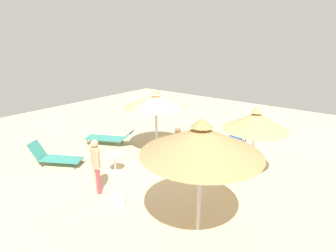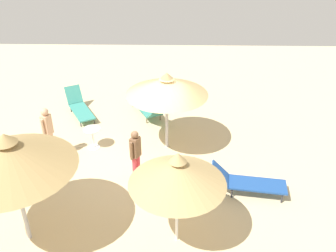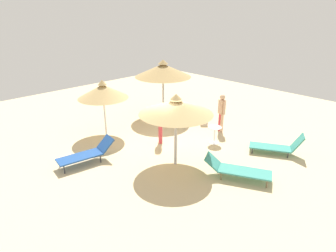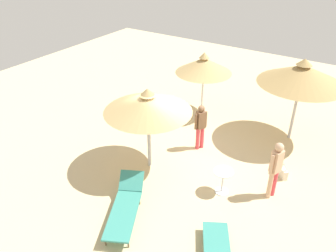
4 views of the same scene
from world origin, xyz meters
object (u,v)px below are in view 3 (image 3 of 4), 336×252
(parasol_umbrella_back, at_px, (163,70))
(person_standing_front, at_px, (160,122))
(side_table_round, at_px, (215,132))
(parasol_umbrella_center, at_px, (176,107))
(lounge_chair_near_left, at_px, (87,153))
(parasol_umbrella_edge, at_px, (103,91))
(lounge_chair_far_left, at_px, (237,169))
(person_standing_near_right, at_px, (222,110))
(handbag, at_px, (204,122))
(lounge_chair_far_right, at_px, (278,146))

(parasol_umbrella_back, relative_size, person_standing_front, 1.81)
(person_standing_front, xyz_separation_m, side_table_round, (-1.63, -1.62, -0.43))
(parasol_umbrella_center, relative_size, lounge_chair_near_left, 1.24)
(parasol_umbrella_back, distance_m, parasol_umbrella_edge, 3.62)
(lounge_chair_far_left, distance_m, person_standing_near_right, 4.14)
(side_table_round, bearing_deg, person_standing_near_right, -64.55)
(lounge_chair_far_left, bearing_deg, lounge_chair_near_left, 34.33)
(person_standing_front, bearing_deg, side_table_round, -135.21)
(handbag, bearing_deg, lounge_chair_far_right, 176.04)
(parasol_umbrella_center, xyz_separation_m, lounge_chair_far_left, (-2.14, -0.76, -1.87))
(lounge_chair_far_left, bearing_deg, parasol_umbrella_back, -21.77)
(lounge_chair_near_left, relative_size, person_standing_near_right, 1.22)
(parasol_umbrella_center, relative_size, lounge_chair_far_right, 1.33)
(lounge_chair_far_left, xyz_separation_m, person_standing_front, (3.88, -0.09, 0.59))
(lounge_chair_near_left, xyz_separation_m, side_table_round, (-2.22, -4.76, 0.10))
(person_standing_near_right, height_order, side_table_round, person_standing_near_right)
(lounge_chair_far_right, bearing_deg, parasol_umbrella_back, 1.94)
(parasol_umbrella_center, relative_size, parasol_umbrella_back, 0.90)
(lounge_chair_far_left, height_order, side_table_round, side_table_round)
(lounge_chair_far_left, relative_size, lounge_chair_near_left, 1.05)
(lounge_chair_near_left, relative_size, handbag, 4.48)
(lounge_chair_near_left, relative_size, side_table_round, 2.94)
(person_standing_near_right, bearing_deg, lounge_chair_far_left, 134.01)
(lounge_chair_far_right, bearing_deg, lounge_chair_near_left, 51.55)
(parasol_umbrella_edge, height_order, handbag, parasol_umbrella_edge)
(lounge_chair_far_left, relative_size, side_table_round, 3.09)
(parasol_umbrella_back, relative_size, lounge_chair_far_left, 1.31)
(parasol_umbrella_edge, bearing_deg, lounge_chair_near_left, 132.03)
(lounge_chair_far_right, height_order, lounge_chair_far_left, lounge_chair_far_right)
(parasol_umbrella_edge, xyz_separation_m, lounge_chair_far_right, (-6.34, -3.81, -1.69))
(person_standing_near_right, bearing_deg, parasol_umbrella_edge, 49.90)
(lounge_chair_far_right, bearing_deg, person_standing_front, 33.31)
(lounge_chair_near_left, relative_size, person_standing_front, 1.32)
(parasol_umbrella_edge, xyz_separation_m, lounge_chair_near_left, (-1.76, 1.96, -1.64))
(parasol_umbrella_edge, bearing_deg, side_table_round, -144.84)
(lounge_chair_far_right, xyz_separation_m, person_standing_front, (3.99, 2.62, 0.59))
(person_standing_near_right, bearing_deg, handbag, -2.86)
(handbag, bearing_deg, parasol_umbrella_center, 114.47)
(parasol_umbrella_edge, distance_m, person_standing_front, 2.86)
(parasol_umbrella_back, relative_size, lounge_chair_far_right, 1.48)
(side_table_round, bearing_deg, person_standing_front, 44.79)
(parasol_umbrella_edge, relative_size, person_standing_near_right, 1.42)
(lounge_chair_far_left, relative_size, person_standing_front, 1.39)
(parasol_umbrella_center, distance_m, person_standing_front, 2.33)
(lounge_chair_far_left, bearing_deg, parasol_umbrella_center, 19.62)
(parasol_umbrella_back, bearing_deg, side_table_round, 168.84)
(parasol_umbrella_center, distance_m, side_table_round, 3.01)
(parasol_umbrella_back, relative_size, parasol_umbrella_edge, 1.17)
(parasol_umbrella_center, bearing_deg, lounge_chair_far_right, -122.90)
(person_standing_front, bearing_deg, parasol_umbrella_back, -45.36)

